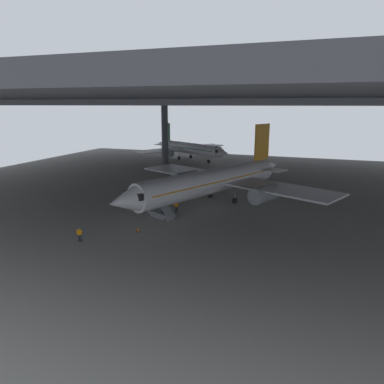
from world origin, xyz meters
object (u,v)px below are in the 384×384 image
object	(u,v)px
crew_worker_near_nose	(79,234)
traffic_cone_orange	(138,229)
airplane_main	(214,181)
airplane_distant	(188,148)
crew_worker_by_stairs	(176,206)
boarding_stairs	(161,212)

from	to	relation	value
crew_worker_near_nose	traffic_cone_orange	size ratio (longest dim) A/B	2.59
crew_worker_near_nose	traffic_cone_orange	distance (m)	6.54
airplane_main	traffic_cone_orange	xyz separation A→B (m)	(-4.73, -14.70, -3.10)
airplane_main	crew_worker_near_nose	bearing A→B (deg)	-115.03
airplane_main	airplane_distant	distance (m)	43.11
crew_worker_near_nose	traffic_cone_orange	world-z (taller)	crew_worker_near_nose
crew_worker_by_stairs	traffic_cone_orange	size ratio (longest dim) A/B	2.78
crew_worker_near_nose	airplane_main	bearing A→B (deg)	64.97
crew_worker_near_nose	crew_worker_by_stairs	bearing A→B (deg)	66.83
boarding_stairs	traffic_cone_orange	size ratio (longest dim) A/B	7.65
airplane_main	crew_worker_near_nose	world-z (taller)	airplane_main
boarding_stairs	traffic_cone_orange	xyz separation A→B (m)	(-0.15, -5.99, -0.43)
airplane_main	airplane_distant	world-z (taller)	airplane_main
airplane_main	traffic_cone_orange	distance (m)	15.75
airplane_distant	crew_worker_near_nose	bearing A→B (deg)	-80.94
airplane_main	airplane_distant	xyz separation A→B (m)	(-18.44, 38.96, -0.36)
traffic_cone_orange	airplane_distant	bearing A→B (deg)	104.33
airplane_distant	boarding_stairs	bearing A→B (deg)	-73.79
airplane_main	crew_worker_near_nose	distance (m)	21.69
airplane_main	traffic_cone_orange	bearing A→B (deg)	-107.82
crew_worker_near_nose	airplane_distant	bearing A→B (deg)	99.06
airplane_main	crew_worker_by_stairs	bearing A→B (deg)	-118.83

